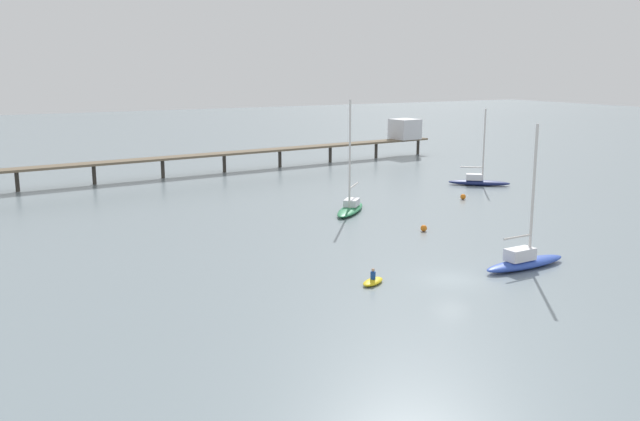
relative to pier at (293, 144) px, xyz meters
The scene contains 8 objects.
ground_plane 59.28m from the pier, 105.94° to the right, with size 400.00×400.00×0.00m, color gray.
pier is the anchor object (origin of this frame).
sailboat_green 35.18m from the pier, 107.24° to the right, with size 6.83×6.80×11.66m.
sailboat_navy 30.17m from the pier, 65.33° to the right, with size 6.95×6.32×9.73m.
sailboat_blue 58.18m from the pier, 99.57° to the right, with size 7.82×2.02×10.82m.
dinghy_yellow 59.27m from the pier, 111.58° to the right, with size 2.45×1.99×1.14m.
mooring_buoy_far 34.17m from the pier, 82.32° to the right, with size 0.63×0.63×0.63m, color orange.
mooring_buoy_near 45.10m from the pier, 101.50° to the right, with size 0.60×0.60×0.60m, color orange.
Camera 1 is at (-31.37, -36.97, 14.96)m, focal length 39.04 mm.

